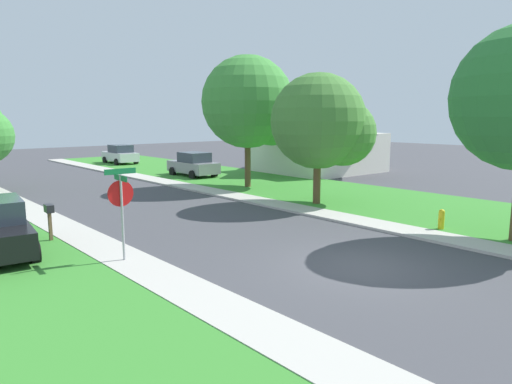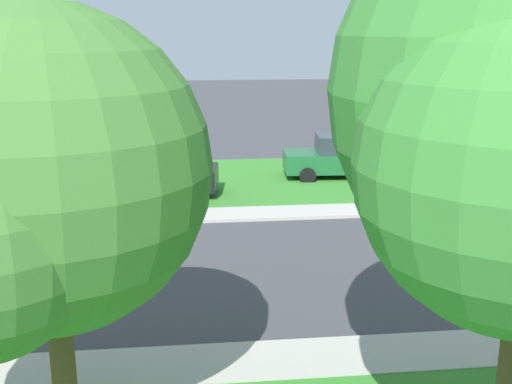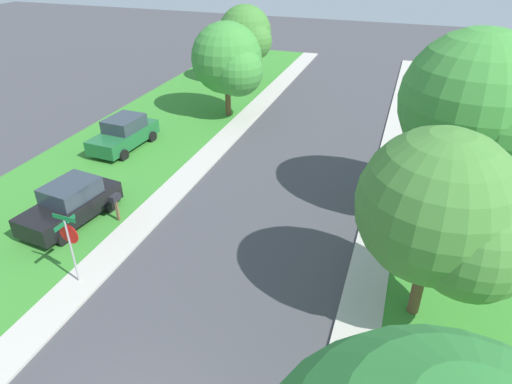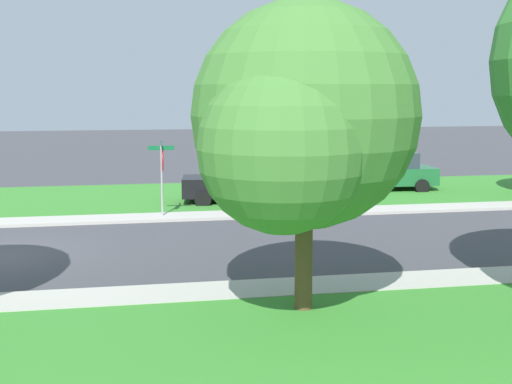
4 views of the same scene
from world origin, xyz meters
name	(u,v)px [view 4 (image 4 of 4)]	position (x,y,z in m)	size (l,w,h in m)	color
sidewalk_east	(488,277)	(4.70, 12.00, 0.05)	(1.40, 56.00, 0.10)	#B7B2A8
sidewalk_west	(359,211)	(-4.70, 12.00, 0.05)	(1.40, 56.00, 0.10)	#B7B2A8
lawn_west	(323,193)	(-9.40, 12.00, 0.04)	(8.00, 56.00, 0.08)	#38842D
stop_sign_far_corner	(162,165)	(-4.79, 4.75, 1.89)	(0.92, 0.92, 2.77)	#9E9EA3
car_black_kerbside_mid	(238,182)	(-7.45, 7.88, 0.87)	(2.45, 4.50, 1.76)	black
car_green_near_corner	(388,172)	(-9.53, 15.01, 0.87)	(2.24, 4.40, 1.76)	#1E6033
tree_sidewalk_near	(300,123)	(6.52, 6.82, 3.88)	(4.86, 4.52, 6.29)	brown
mailbox	(261,184)	(-5.65, 8.46, 1.01)	(0.28, 0.50, 1.31)	brown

